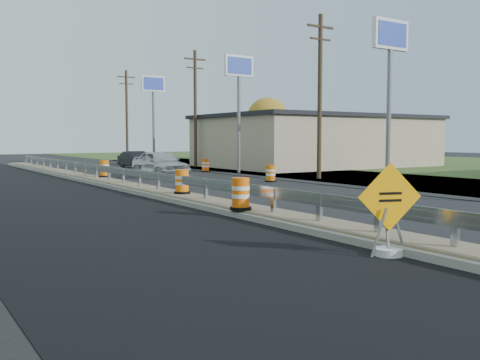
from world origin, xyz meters
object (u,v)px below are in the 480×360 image
car_dark_mid (137,160)px  barrel_median_near (241,194)px  caution_sign (389,233)px  barrel_shoulder_mid (205,166)px  barrel_median_mid (182,182)px  barrel_median_far (104,169)px  car_silver (160,164)px  barrel_shoulder_far (148,161)px  barrel_shoulder_near (271,174)px

car_dark_mid → barrel_median_near: bearing=-111.2°
caution_sign → barrel_shoulder_mid: 27.41m
barrel_median_mid → car_dark_mid: size_ratio=0.23×
barrel_median_far → barrel_shoulder_mid: bearing=24.7°
barrel_median_near → car_silver: bearing=73.3°
barrel_shoulder_far → barrel_median_mid: bearing=-110.5°
caution_sign → barrel_shoulder_mid: (10.16, 25.46, -0.04)m
barrel_shoulder_far → car_silver: bearing=-110.3°
barrel_median_mid → barrel_shoulder_near: bearing=31.7°
barrel_median_far → car_silver: car_silver is taller
barrel_median_near → car_silver: car_silver is taller
barrel_shoulder_near → barrel_shoulder_far: size_ratio=1.02×
caution_sign → car_dark_mid: bearing=96.9°
barrel_shoulder_near → barrel_shoulder_mid: size_ratio=1.00×
barrel_median_far → barrel_shoulder_far: size_ratio=1.02×
car_silver → caution_sign: bearing=-105.6°
barrel_shoulder_near → car_silver: 7.36m
barrel_shoulder_mid → barrel_shoulder_far: (-0.02, 10.01, -0.01)m
caution_sign → car_dark_mid: caution_sign is taller
caution_sign → barrel_shoulder_far: (10.14, 35.47, -0.05)m
barrel_median_far → car_silver: bearing=14.9°
barrel_median_mid → barrel_shoulder_near: 9.21m
caution_sign → car_dark_mid: size_ratio=0.46×
barrel_median_near → barrel_shoulder_far: (9.73, 29.41, -0.26)m
barrel_shoulder_near → barrel_median_near: bearing=-130.3°
barrel_shoulder_far → car_dark_mid: car_dark_mid is taller
barrel_median_far → barrel_median_mid: bearing=-92.4°
barrel_shoulder_far → car_silver: car_silver is taller
barrel_shoulder_mid → caution_sign: bearing=-111.8°
car_silver → car_dark_mid: 10.18m
barrel_median_near → car_silver: 17.17m
barrel_median_mid → car_silver: car_silver is taller
barrel_median_near → car_dark_mid: 27.34m
car_silver → barrel_shoulder_far: bearing=67.5°
barrel_shoulder_mid → barrel_shoulder_far: barrel_shoulder_mid is taller
caution_sign → car_dark_mid: (7.85, 32.37, 0.19)m
barrel_median_near → barrel_median_mid: barrel_median_near is taller
barrel_median_mid → barrel_shoulder_mid: 16.88m
barrel_median_mid → barrel_shoulder_mid: barrel_median_mid is taller
barrel_median_far → caution_sign: bearing=-94.0°
barrel_median_mid → barrel_shoulder_mid: bearing=57.5°
caution_sign → barrel_median_near: caution_sign is taller
barrel_median_near → barrel_median_mid: 5.21m
barrel_median_near → barrel_shoulder_near: (8.50, 10.01, -0.25)m
barrel_median_mid → barrel_shoulder_far: barrel_median_mid is taller
caution_sign → car_silver: 23.13m
barrel_median_mid → barrel_median_near: bearing=-97.4°
barrel_shoulder_mid → barrel_median_near: bearing=-116.7°
barrel_shoulder_near → barrel_median_mid: bearing=-148.3°
barrel_median_far → car_dark_mid: 12.60m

